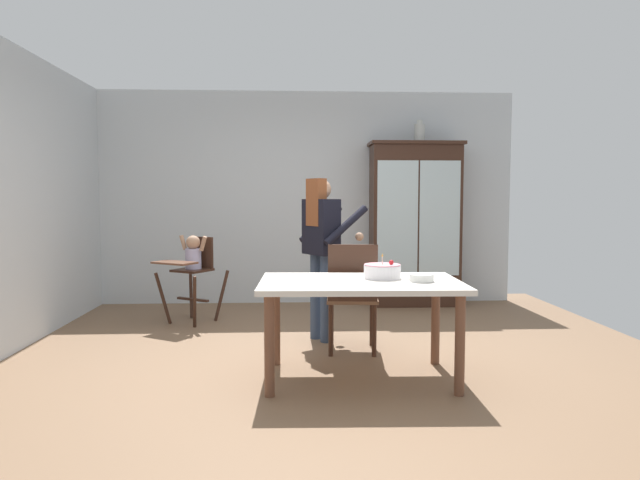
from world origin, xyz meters
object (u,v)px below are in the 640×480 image
(china_cabinet, at_px, (415,224))
(dining_table, at_px, (360,293))
(high_chair_with_toddler, at_px, (192,263))
(ceramic_vase, at_px, (420,133))
(serving_bowl, at_px, (422,278))
(birthday_cake, at_px, (382,271))
(dining_chair_far_side, at_px, (352,290))
(adult_person, at_px, (322,239))

(china_cabinet, distance_m, dining_table, 3.12)
(china_cabinet, distance_m, high_chair_with_toddler, 2.79)
(ceramic_vase, relative_size, high_chair_with_toddler, 0.28)
(dining_table, bearing_deg, serving_bowl, -9.37)
(china_cabinet, height_order, high_chair_with_toddler, china_cabinet)
(dining_table, distance_m, birthday_cake, 0.26)
(dining_table, height_order, dining_chair_far_side, dining_chair_far_side)
(high_chair_with_toddler, xyz_separation_m, dining_table, (1.58, -2.02, -0.01))
(dining_table, bearing_deg, ceramic_vase, 69.55)
(dining_chair_far_side, bearing_deg, ceramic_vase, -110.67)
(china_cabinet, bearing_deg, dining_chair_far_side, -114.66)
(dining_table, relative_size, serving_bowl, 8.37)
(dining_table, bearing_deg, birthday_cake, 30.90)
(adult_person, height_order, dining_table, adult_person)
(china_cabinet, xyz_separation_m, ceramic_vase, (0.05, 0.00, 1.13))
(adult_person, height_order, serving_bowl, adult_person)
(high_chair_with_toddler, bearing_deg, serving_bowl, -14.29)
(high_chair_with_toddler, relative_size, birthday_cake, 3.39)
(ceramic_vase, xyz_separation_m, birthday_cake, (-0.91, -2.82, -1.37))
(high_chair_with_toddler, bearing_deg, dining_chair_far_side, -8.26)
(ceramic_vase, height_order, birthday_cake, ceramic_vase)
(adult_person, relative_size, serving_bowl, 8.50)
(ceramic_vase, bearing_deg, serving_bowl, -102.23)
(china_cabinet, bearing_deg, ceramic_vase, 4.50)
(birthday_cake, distance_m, dining_chair_far_side, 0.64)
(adult_person, bearing_deg, dining_chair_far_side, 173.78)
(birthday_cake, height_order, dining_chair_far_side, dining_chair_far_side)
(high_chair_with_toddler, distance_m, dining_chair_far_side, 2.08)
(adult_person, height_order, dining_chair_far_side, adult_person)
(china_cabinet, xyz_separation_m, adult_person, (-1.27, -1.74, -0.06))
(china_cabinet, relative_size, adult_person, 1.34)
(high_chair_with_toddler, height_order, adult_person, adult_person)
(dining_chair_far_side, bearing_deg, birthday_cake, 110.90)
(china_cabinet, xyz_separation_m, high_chair_with_toddler, (-2.62, -0.90, -0.37))
(adult_person, relative_size, dining_chair_far_side, 1.59)
(high_chair_with_toddler, height_order, birthday_cake, high_chair_with_toddler)
(ceramic_vase, xyz_separation_m, dining_table, (-1.09, -2.92, -1.52))
(high_chair_with_toddler, xyz_separation_m, adult_person, (1.35, -0.84, 0.31))
(ceramic_vase, height_order, high_chair_with_toddler, ceramic_vase)
(china_cabinet, xyz_separation_m, birthday_cake, (-0.86, -2.81, -0.23))
(ceramic_vase, relative_size, adult_person, 0.18)
(serving_bowl, bearing_deg, adult_person, 117.95)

